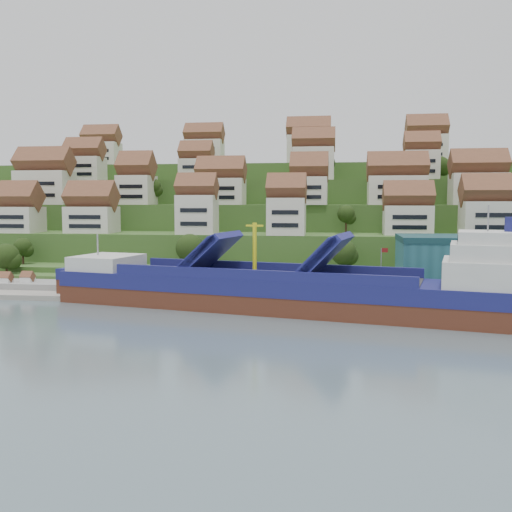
# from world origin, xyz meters

# --- Properties ---
(ground) EXTENTS (300.00, 300.00, 0.00)m
(ground) POSITION_xyz_m (0.00, 0.00, 0.00)
(ground) COLOR slate
(ground) RESTS_ON ground
(quay) EXTENTS (180.00, 14.00, 2.20)m
(quay) POSITION_xyz_m (20.00, 15.00, 1.10)
(quay) COLOR gray
(quay) RESTS_ON ground
(pebble_beach) EXTENTS (45.00, 20.00, 1.00)m
(pebble_beach) POSITION_xyz_m (-58.00, 12.00, 0.50)
(pebble_beach) COLOR gray
(pebble_beach) RESTS_ON ground
(hillside) EXTENTS (260.00, 128.00, 31.00)m
(hillside) POSITION_xyz_m (0.00, 103.55, 10.66)
(hillside) COLOR #2D4C1E
(hillside) RESTS_ON ground
(hillside_village) EXTENTS (158.07, 62.17, 29.12)m
(hillside_village) POSITION_xyz_m (-0.27, 59.89, 24.16)
(hillside_village) COLOR beige
(hillside_village) RESTS_ON ground
(hillside_trees) EXTENTS (141.70, 62.64, 31.20)m
(hillside_trees) POSITION_xyz_m (-2.39, 48.60, 18.57)
(hillside_trees) COLOR #233A13
(hillside_trees) RESTS_ON ground
(flagpole) EXTENTS (1.28, 0.16, 8.00)m
(flagpole) POSITION_xyz_m (18.11, 10.00, 6.88)
(flagpole) COLOR gray
(flagpole) RESTS_ON quay
(cargo_ship) EXTENTS (82.61, 29.15, 18.18)m
(cargo_ship) POSITION_xyz_m (1.84, -1.34, 3.43)
(cargo_ship) COLOR #532819
(cargo_ship) RESTS_ON ground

